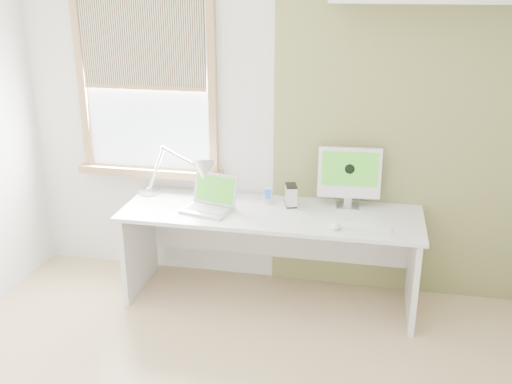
% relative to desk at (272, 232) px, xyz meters
% --- Properties ---
extents(room, '(4.04, 3.54, 2.64)m').
position_rel_desk_xyz_m(room, '(-0.04, -1.44, 0.77)').
color(room, tan).
rests_on(room, ground).
extents(accent_wall, '(2.00, 0.02, 2.60)m').
position_rel_desk_xyz_m(accent_wall, '(0.96, 0.30, 0.77)').
color(accent_wall, olive).
rests_on(accent_wall, room).
extents(window, '(1.20, 0.14, 1.42)m').
position_rel_desk_xyz_m(window, '(-1.04, 0.27, 1.01)').
color(window, '#9F7A50').
rests_on(window, room).
extents(desk, '(2.20, 0.70, 0.73)m').
position_rel_desk_xyz_m(desk, '(0.00, 0.00, 0.00)').
color(desk, silver).
rests_on(desk, room).
extents(desk_lamp, '(0.70, 0.32, 0.40)m').
position_rel_desk_xyz_m(desk_lamp, '(-0.62, 0.06, 0.41)').
color(desk_lamp, silver).
rests_on(desk_lamp, desk).
extents(laptop, '(0.42, 0.37, 0.25)m').
position_rel_desk_xyz_m(laptop, '(-0.44, -0.10, 0.26)').
color(laptop, silver).
rests_on(laptop, desk).
extents(phone_dock, '(0.08, 0.08, 0.13)m').
position_rel_desk_xyz_m(phone_dock, '(-0.05, 0.10, 0.23)').
color(phone_dock, silver).
rests_on(phone_dock, desk).
extents(external_drive, '(0.11, 0.15, 0.17)m').
position_rel_desk_xyz_m(external_drive, '(0.13, 0.09, 0.28)').
color(external_drive, silver).
rests_on(external_drive, desk).
extents(imac, '(0.47, 0.16, 0.45)m').
position_rel_desk_xyz_m(imac, '(0.55, 0.16, 0.45)').
color(imac, silver).
rests_on(imac, desk).
extents(keyboard, '(0.40, 0.15, 0.02)m').
position_rel_desk_xyz_m(keyboard, '(0.67, -0.24, 0.20)').
color(keyboard, white).
rests_on(keyboard, desk).
extents(mouse, '(0.08, 0.12, 0.03)m').
position_rel_desk_xyz_m(mouse, '(0.49, -0.27, 0.21)').
color(mouse, white).
rests_on(mouse, desk).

